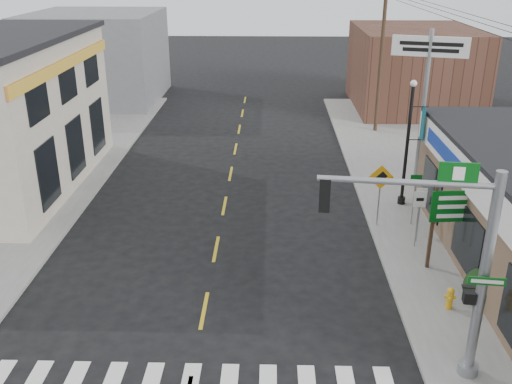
{
  "coord_description": "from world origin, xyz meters",
  "views": [
    {
      "loc": [
        2.01,
        -10.81,
        10.1
      ],
      "look_at": [
        1.53,
        6.84,
        2.8
      ],
      "focal_mm": 40.0,
      "sensor_mm": 36.0,
      "label": 1
    }
  ],
  "objects_px": {
    "guide_sign": "(456,215)",
    "dance_center_sign": "(428,70)",
    "lamp_post": "(410,134)",
    "traffic_signal_pole": "(458,256)",
    "fire_hydrant": "(450,297)",
    "utility_pole_far": "(381,58)"
  },
  "relations": [
    {
      "from": "fire_hydrant",
      "to": "lamp_post",
      "type": "height_order",
      "value": "lamp_post"
    },
    {
      "from": "guide_sign",
      "to": "dance_center_sign",
      "type": "xyz_separation_m",
      "value": [
        0.8,
        8.42,
        3.3
      ]
    },
    {
      "from": "traffic_signal_pole",
      "to": "guide_sign",
      "type": "xyz_separation_m",
      "value": [
        1.73,
        5.43,
        -1.42
      ]
    },
    {
      "from": "traffic_signal_pole",
      "to": "fire_hydrant",
      "type": "bearing_deg",
      "value": 76.76
    },
    {
      "from": "traffic_signal_pole",
      "to": "utility_pole_far",
      "type": "distance_m",
      "value": 22.49
    },
    {
      "from": "fire_hydrant",
      "to": "lamp_post",
      "type": "bearing_deg",
      "value": 88.04
    },
    {
      "from": "traffic_signal_pole",
      "to": "guide_sign",
      "type": "relative_size",
      "value": 1.83
    },
    {
      "from": "traffic_signal_pole",
      "to": "dance_center_sign",
      "type": "bearing_deg",
      "value": 85.81
    },
    {
      "from": "guide_sign",
      "to": "utility_pole_far",
      "type": "bearing_deg",
      "value": 84.09
    },
    {
      "from": "lamp_post",
      "to": "guide_sign",
      "type": "bearing_deg",
      "value": -91.9
    },
    {
      "from": "dance_center_sign",
      "to": "traffic_signal_pole",
      "type": "bearing_deg",
      "value": -84.05
    },
    {
      "from": "guide_sign",
      "to": "dance_center_sign",
      "type": "height_order",
      "value": "dance_center_sign"
    },
    {
      "from": "fire_hydrant",
      "to": "lamp_post",
      "type": "xyz_separation_m",
      "value": [
        0.27,
        8.04,
        2.75
      ]
    },
    {
      "from": "traffic_signal_pole",
      "to": "lamp_post",
      "type": "xyz_separation_m",
      "value": [
        1.31,
        10.99,
        -0.28
      ]
    },
    {
      "from": "dance_center_sign",
      "to": "utility_pole_far",
      "type": "distance_m",
      "value": 8.59
    },
    {
      "from": "fire_hydrant",
      "to": "dance_center_sign",
      "type": "bearing_deg",
      "value": 82.23
    },
    {
      "from": "traffic_signal_pole",
      "to": "fire_hydrant",
      "type": "xyz_separation_m",
      "value": [
        1.04,
        2.95,
        -3.03
      ]
    },
    {
      "from": "dance_center_sign",
      "to": "utility_pole_far",
      "type": "xyz_separation_m",
      "value": [
        -0.52,
        8.53,
        -0.89
      ]
    },
    {
      "from": "traffic_signal_pole",
      "to": "guide_sign",
      "type": "distance_m",
      "value": 5.87
    },
    {
      "from": "lamp_post",
      "to": "dance_center_sign",
      "type": "relative_size",
      "value": 0.76
    },
    {
      "from": "fire_hydrant",
      "to": "utility_pole_far",
      "type": "bearing_deg",
      "value": 87.15
    },
    {
      "from": "lamp_post",
      "to": "dance_center_sign",
      "type": "height_order",
      "value": "dance_center_sign"
    }
  ]
}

